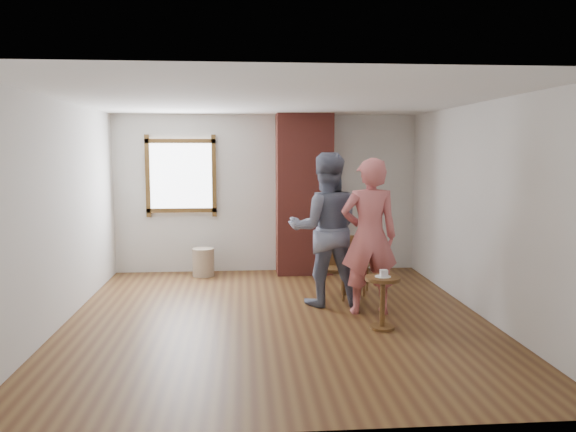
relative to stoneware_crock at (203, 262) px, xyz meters
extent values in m
plane|color=brown|center=(1.04, -2.40, -0.22)|extent=(5.50, 5.50, 0.00)
cube|color=silver|center=(1.04, 0.35, 1.08)|extent=(5.00, 0.04, 2.60)
cube|color=silver|center=(-1.46, -2.40, 1.08)|extent=(0.04, 5.50, 2.60)
cube|color=silver|center=(3.54, -2.40, 1.08)|extent=(0.04, 5.50, 2.60)
cube|color=white|center=(1.04, -2.40, 2.38)|extent=(5.00, 5.50, 0.04)
cube|color=brown|center=(-0.36, 0.31, 1.38)|extent=(1.14, 0.06, 1.34)
cube|color=white|center=(-0.36, 0.33, 1.38)|extent=(1.00, 0.02, 1.20)
cube|color=brown|center=(1.64, 0.10, 1.08)|extent=(0.90, 0.50, 2.60)
cylinder|color=tan|center=(0.00, 0.00, 0.00)|extent=(0.44, 0.44, 0.45)
cylinder|color=black|center=(0.07, 0.00, -0.14)|extent=(0.21, 0.21, 0.17)
cube|color=brown|center=(1.87, -1.51, 0.18)|extent=(0.46, 0.46, 0.04)
cylinder|color=brown|center=(1.68, -1.62, -0.02)|extent=(0.04, 0.04, 0.40)
cylinder|color=brown|center=(1.98, -1.70, -0.02)|extent=(0.04, 0.04, 0.40)
cylinder|color=brown|center=(1.76, -1.33, -0.02)|extent=(0.04, 0.04, 0.40)
cylinder|color=brown|center=(2.06, -1.40, -0.02)|extent=(0.04, 0.04, 0.40)
cube|color=brown|center=(1.91, -1.35, 0.38)|extent=(0.37, 0.13, 0.40)
cube|color=brown|center=(2.22, -1.27, 0.18)|extent=(0.48, 0.48, 0.04)
cylinder|color=brown|center=(2.03, -1.36, -0.02)|extent=(0.04, 0.04, 0.40)
cylinder|color=brown|center=(2.31, -1.47, -0.02)|extent=(0.04, 0.04, 0.40)
cylinder|color=brown|center=(2.14, -1.08, -0.02)|extent=(0.04, 0.04, 0.40)
cylinder|color=brown|center=(2.42, -1.19, -0.02)|extent=(0.04, 0.04, 0.40)
cube|color=brown|center=(2.28, -1.12, 0.37)|extent=(0.36, 0.17, 0.40)
cylinder|color=brown|center=(2.21, -2.88, 0.36)|extent=(0.40, 0.40, 0.04)
cylinder|color=brown|center=(2.21, -2.88, 0.07)|extent=(0.06, 0.06, 0.54)
cylinder|color=brown|center=(2.21, -2.88, -0.21)|extent=(0.28, 0.28, 0.03)
cylinder|color=white|center=(2.21, -2.88, 0.38)|extent=(0.18, 0.18, 0.01)
cube|color=white|center=(2.22, -2.88, 0.41)|extent=(0.08, 0.07, 0.06)
imported|color=#131B35|center=(1.71, -1.80, 0.77)|extent=(0.98, 0.77, 1.99)
imported|color=#D06869|center=(2.19, -2.25, 0.74)|extent=(0.71, 0.48, 1.93)
camera|label=1|loc=(0.64, -8.96, 1.80)|focal=35.00mm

